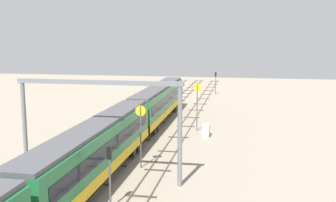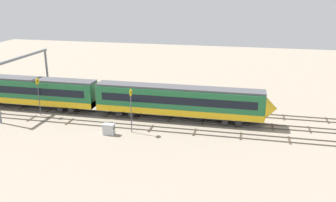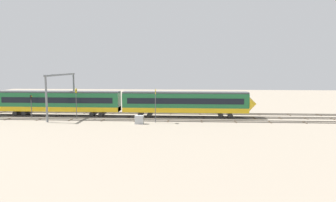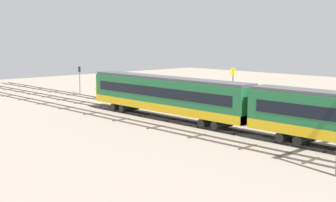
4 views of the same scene
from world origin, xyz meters
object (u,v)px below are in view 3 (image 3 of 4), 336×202
(speed_sign_mid_trackside, at_px, (76,99))
(relay_cabinet, at_px, (139,120))
(train, at_px, (63,103))
(signal_light_trackside_approach, at_px, (31,103))
(speed_sign_near_foreground, at_px, (155,101))
(overhead_gantry, at_px, (61,86))

(speed_sign_mid_trackside, relative_size, relay_cabinet, 3.86)
(train, distance_m, signal_light_trackside_approach, 5.67)
(train, bearing_deg, signal_light_trackside_approach, -152.49)
(speed_sign_near_foreground, xyz_separation_m, speed_sign_mid_trackside, (-15.35, 3.35, -0.13))
(speed_sign_near_foreground, bearing_deg, speed_sign_mid_trackside, 167.68)
(overhead_gantry, height_order, speed_sign_mid_trackside, overhead_gantry)
(signal_light_trackside_approach, xyz_separation_m, relay_cabinet, (21.43, -4.69, -2.16))
(overhead_gantry, relative_size, speed_sign_near_foreground, 2.33)
(overhead_gantry, distance_m, speed_sign_mid_trackside, 5.10)
(speed_sign_mid_trackside, distance_m, signal_light_trackside_approach, 8.79)
(speed_sign_mid_trackside, height_order, signal_light_trackside_approach, speed_sign_mid_trackside)
(train, height_order, speed_sign_mid_trackside, speed_sign_mid_trackside)
(relay_cabinet, bearing_deg, speed_sign_mid_trackside, 159.58)
(signal_light_trackside_approach, bearing_deg, speed_sign_mid_trackside, 0.18)
(overhead_gantry, bearing_deg, signal_light_trackside_approach, -153.18)
(train, height_order, signal_light_trackside_approach, train)
(speed_sign_near_foreground, distance_m, signal_light_trackside_approach, 24.35)
(signal_light_trackside_approach, bearing_deg, overhead_gantry, 26.82)
(overhead_gantry, relative_size, signal_light_trackside_approach, 3.13)
(speed_sign_near_foreground, relative_size, signal_light_trackside_approach, 1.35)
(train, relative_size, overhead_gantry, 5.44)
(signal_light_trackside_approach, bearing_deg, speed_sign_near_foreground, -7.85)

